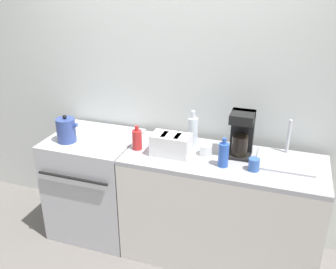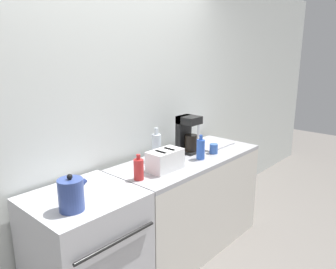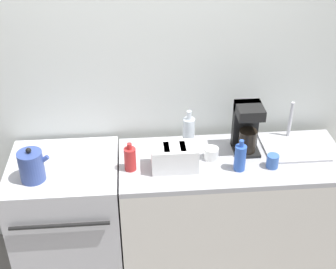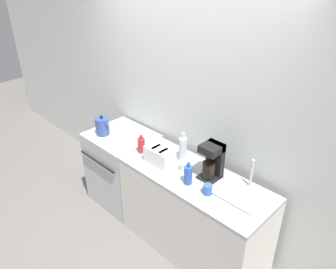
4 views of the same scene
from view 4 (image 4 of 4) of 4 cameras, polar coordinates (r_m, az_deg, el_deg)
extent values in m
plane|color=slate|center=(3.76, -5.52, -17.05)|extent=(12.00, 12.00, 0.00)
cube|color=silver|center=(3.40, 2.45, 4.66)|extent=(8.00, 0.05, 2.60)
cube|color=#B7B7BC|center=(3.97, -7.77, -5.75)|extent=(0.71, 0.64, 0.90)
cube|color=black|center=(3.74, -8.21, -0.17)|extent=(0.70, 0.63, 0.02)
cylinder|color=black|center=(3.79, -11.32, 0.00)|extent=(0.21, 0.21, 0.01)
cylinder|color=black|center=(3.56, -8.33, -1.76)|extent=(0.21, 0.21, 0.01)
cylinder|color=black|center=(3.93, -8.12, 1.36)|extent=(0.21, 0.21, 0.01)
cylinder|color=black|center=(3.70, -5.04, -0.25)|extent=(0.21, 0.21, 0.01)
cylinder|color=black|center=(3.67, -12.27, -4.62)|extent=(0.61, 0.02, 0.02)
cube|color=silver|center=(3.34, 4.39, -13.86)|extent=(1.50, 0.61, 0.87)
cube|color=#A3A3A8|center=(3.05, 4.71, -7.62)|extent=(1.50, 0.61, 0.04)
cylinder|color=#33478C|center=(3.74, -11.36, 1.42)|extent=(0.15, 0.15, 0.20)
sphere|color=black|center=(3.69, -11.53, 3.01)|extent=(0.03, 0.03, 0.03)
cylinder|color=#33478C|center=(3.67, -10.76, 1.61)|extent=(0.09, 0.03, 0.07)
cube|color=white|center=(3.17, -1.44, -3.72)|extent=(0.29, 0.17, 0.16)
cube|color=black|center=(3.16, -2.10, -2.17)|extent=(0.04, 0.12, 0.01)
cube|color=black|center=(3.10, -0.79, -2.86)|extent=(0.04, 0.12, 0.01)
cube|color=black|center=(3.04, 7.26, -7.28)|extent=(0.17, 0.19, 0.02)
cube|color=black|center=(2.99, 8.22, -4.22)|extent=(0.17, 0.06, 0.35)
cube|color=black|center=(2.87, 7.63, -2.42)|extent=(0.17, 0.19, 0.07)
cylinder|color=black|center=(2.97, 7.08, -6.14)|extent=(0.12, 0.12, 0.15)
cube|color=#B7B7BC|center=(2.90, 12.57, -9.93)|extent=(0.41, 0.35, 0.01)
cylinder|color=silver|center=(2.92, 14.33, -6.63)|extent=(0.02, 0.02, 0.28)
cylinder|color=#B72828|center=(3.36, -4.67, -1.89)|extent=(0.07, 0.07, 0.16)
cylinder|color=#B72828|center=(3.31, -4.73, -0.44)|extent=(0.03, 0.03, 0.04)
cylinder|color=silver|center=(3.21, 2.59, -2.54)|extent=(0.08, 0.08, 0.24)
cylinder|color=silver|center=(3.14, 2.65, -0.24)|extent=(0.03, 0.03, 0.06)
cylinder|color=#2D56B7|center=(2.90, 3.52, -7.06)|extent=(0.07, 0.07, 0.18)
cylinder|color=#2D56B7|center=(2.84, 3.58, -5.27)|extent=(0.03, 0.03, 0.04)
cylinder|color=#3860B2|center=(2.83, 6.91, -9.46)|extent=(0.08, 0.08, 0.09)
cylinder|color=white|center=(3.10, 2.93, -5.55)|extent=(0.09, 0.09, 0.08)
camera|label=1|loc=(1.36, -64.08, -10.72)|focal=40.00mm
camera|label=2|loc=(3.86, -42.15, 8.74)|focal=35.00mm
camera|label=3|loc=(2.24, -62.92, 14.01)|focal=50.00mm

